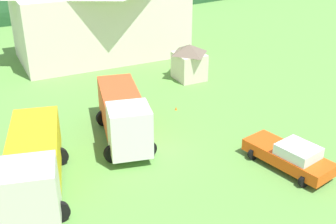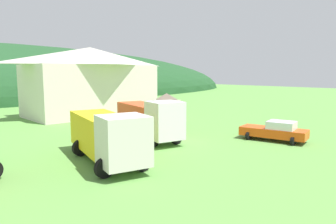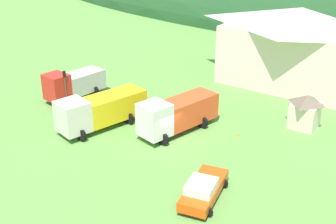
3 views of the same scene
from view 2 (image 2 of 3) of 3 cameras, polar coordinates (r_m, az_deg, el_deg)
ground_plane at (r=25.01m, az=0.86°, el=-5.62°), size 200.00×200.00×0.00m
depot_building at (r=42.24m, az=-13.95°, el=5.68°), size 17.13×8.99×8.83m
play_shed_cream at (r=37.33m, az=-0.26°, el=1.17°), size 2.52×2.75×3.11m
flatbed_truck_yellow at (r=19.61m, az=-11.12°, el=-4.09°), size 4.54×8.75×3.28m
heavy_rig_white at (r=25.76m, az=-3.39°, el=-1.17°), size 4.19×8.24×3.41m
service_pickup_orange at (r=26.94m, az=19.13°, el=-3.29°), size 3.13×5.52×1.66m
traffic_cone_near_pickup at (r=18.46m, az=-7.00°, el=-10.40°), size 0.36×0.36×0.50m
traffic_cone_mid_row at (r=31.15m, az=0.89°, el=-3.03°), size 0.36×0.36×0.48m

